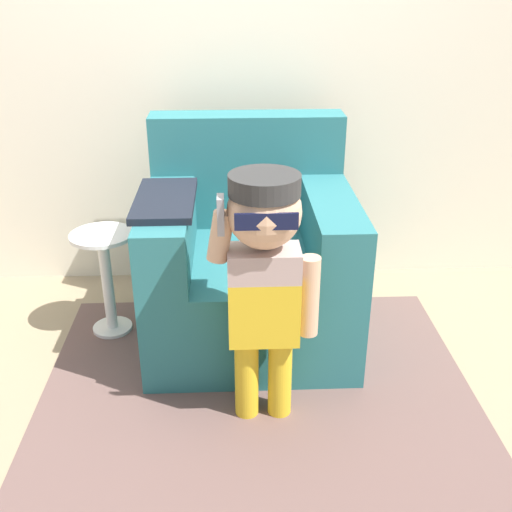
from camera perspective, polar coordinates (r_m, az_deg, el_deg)
ground_plane at (r=2.91m, az=-3.46°, el=-7.94°), size 10.00×10.00×0.00m
wall_back at (r=3.17m, az=-3.96°, el=19.97°), size 10.00×0.05×2.60m
armchair at (r=2.82m, az=-0.67°, el=-0.59°), size 0.95×0.92×0.99m
person_child at (r=2.12m, az=0.83°, el=-0.77°), size 0.41×0.30×0.99m
side_table at (r=2.91m, az=-14.07°, el=-1.62°), size 0.29×0.29×0.52m
rug at (r=2.62m, az=0.11°, el=-12.05°), size 1.81×1.45×0.01m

